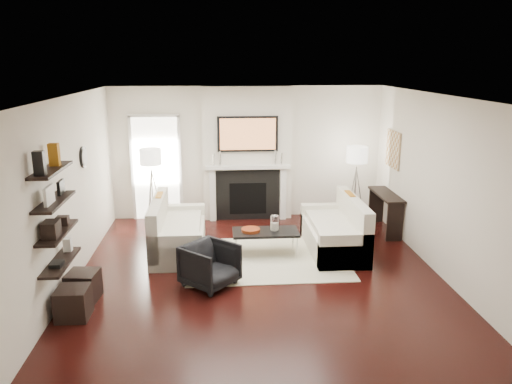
{
  "coord_description": "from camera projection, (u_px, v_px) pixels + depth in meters",
  "views": [
    {
      "loc": [
        -0.6,
        -7.08,
        3.19
      ],
      "look_at": [
        0.0,
        0.6,
        1.15
      ],
      "focal_mm": 35.0,
      "sensor_mm": 36.0,
      "label": 1
    }
  ],
  "objects": [
    {
      "name": "pillow_right_charcoal",
      "position": [
        359.0,
        215.0,
        8.19
      ],
      "size": [
        0.1,
        0.4,
        0.4
      ],
      "primitive_type": "cube",
      "color": "black",
      "rests_on": "loveseat_right_cushion"
    },
    {
      "name": "loveseat_right_cushion",
      "position": [
        331.0,
        225.0,
        8.52
      ],
      "size": [
        0.63,
        1.44,
        0.1
      ],
      "primitive_type": "cube",
      "color": "beige",
      "rests_on": "loveseat_right_base"
    },
    {
      "name": "shelf_lower",
      "position": [
        58.0,
        233.0,
        6.24
      ],
      "size": [
        0.25,
        1.0,
        0.04
      ],
      "primitive_type": "cube",
      "color": "black",
      "rests_on": "wall_left"
    },
    {
      "name": "pillow_left_orange",
      "position": [
        160.0,
        206.0,
        8.68
      ],
      "size": [
        0.1,
        0.42,
        0.42
      ],
      "primitive_type": "cube",
      "color": "#A06213",
      "rests_on": "loveseat_left_cushion"
    },
    {
      "name": "lamp_right_leg_b",
      "position": [
        351.0,
        196.0,
        9.79
      ],
      "size": [
        0.14,
        0.22,
        1.23
      ],
      "primitive_type": "cylinder",
      "rotation": [
        0.18,
        0.0,
        0.52
      ],
      "color": "silver",
      "rests_on": "floor"
    },
    {
      "name": "candlestick_l_tall",
      "position": [
        220.0,
        158.0,
        9.91
      ],
      "size": [
        0.04,
        0.04,
        0.3
      ],
      "primitive_type": "cylinder",
      "color": "silver",
      "rests_on": "mantel_shelf"
    },
    {
      "name": "console_leg_s",
      "position": [
        376.0,
        205.0,
        10.06
      ],
      "size": [
        0.3,
        0.04,
        0.71
      ],
      "primitive_type": "cube",
      "color": "black",
      "rests_on": "floor"
    },
    {
      "name": "console_top",
      "position": [
        386.0,
        194.0,
        9.43
      ],
      "size": [
        0.35,
        1.2,
        0.04
      ],
      "primitive_type": "cube",
      "color": "black",
      "rests_on": "floor"
    },
    {
      "name": "coffee_table",
      "position": [
        266.0,
        232.0,
        8.35
      ],
      "size": [
        1.1,
        0.55,
        0.04
      ],
      "primitive_type": "cube",
      "color": "black",
      "rests_on": "floor"
    },
    {
      "name": "decor_books",
      "position": [
        57.0,
        264.0,
        6.18
      ],
      "size": [
        0.14,
        0.2,
        0.05
      ],
      "primitive_type": "cube",
      "color": "black",
      "rests_on": "shelf_bottom"
    },
    {
      "name": "decor_wine_rack",
      "position": [
        51.0,
        229.0,
        6.0
      ],
      "size": [
        0.18,
        0.25,
        0.2
      ],
      "primitive_type": "cube",
      "color": "black",
      "rests_on": "shelf_lower"
    },
    {
      "name": "lamp_left_shade",
      "position": [
        150.0,
        157.0,
        9.28
      ],
      "size": [
        0.4,
        0.4,
        0.3
      ],
      "primitive_type": "cylinder",
      "color": "white",
      "rests_on": "lamp_left_post"
    },
    {
      "name": "loveseat_right_back",
      "position": [
        353.0,
        221.0,
        8.53
      ],
      "size": [
        0.18,
        1.8,
        0.8
      ],
      "primitive_type": "cube",
      "color": "beige",
      "rests_on": "floor"
    },
    {
      "name": "loveseat_left_arm_s",
      "position": [
        182.0,
        220.0,
        9.31
      ],
      "size": [
        0.85,
        0.18,
        0.6
      ],
      "primitive_type": "cube",
      "color": "beige",
      "rests_on": "floor"
    },
    {
      "name": "mantel_shelf",
      "position": [
        248.0,
        167.0,
        9.99
      ],
      "size": [
        1.7,
        0.18,
        0.07
      ],
      "primitive_type": "cube",
      "color": "white",
      "rests_on": "chimney_breast"
    },
    {
      "name": "fireplace_surround",
      "position": [
        248.0,
        195.0,
        10.19
      ],
      "size": [
        1.3,
        0.02,
        1.04
      ],
      "primitive_type": "cube",
      "color": "black",
      "rests_on": "floor"
    },
    {
      "name": "tv_screen",
      "position": [
        248.0,
        134.0,
        9.81
      ],
      "size": [
        1.1,
        0.0,
        0.62
      ],
      "primitive_type": "cube",
      "color": "#BF723F",
      "rests_on": "tv_body"
    },
    {
      "name": "lamp_left_leg_b",
      "position": [
        151.0,
        199.0,
        9.58
      ],
      "size": [
        0.14,
        0.22,
        1.23
      ],
      "primitive_type": "cylinder",
      "rotation": [
        0.18,
        0.0,
        0.52
      ],
      "color": "silver",
      "rests_on": "floor"
    },
    {
      "name": "clock_rim",
      "position": [
        83.0,
        157.0,
        7.91
      ],
      "size": [
        0.04,
        0.34,
        0.34
      ],
      "primitive_type": "cylinder",
      "rotation": [
        0.0,
        1.57,
        0.0
      ],
      "color": "black",
      "rests_on": "wall_left"
    },
    {
      "name": "loveseat_left_arm_n",
      "position": [
        175.0,
        252.0,
        7.74
      ],
      "size": [
        0.85,
        0.18,
        0.6
      ],
      "primitive_type": "cube",
      "color": "beige",
      "rests_on": "floor"
    },
    {
      "name": "lamp_left_leg_c",
      "position": [
        149.0,
        202.0,
        9.4
      ],
      "size": [
        0.14,
        0.22,
        1.23
      ],
      "primitive_type": "cylinder",
      "rotation": [
        0.18,
        0.0,
        2.62
      ],
      "color": "silver",
      "rests_on": "floor"
    },
    {
      "name": "shelf_top",
      "position": [
        51.0,
        170.0,
        6.04
      ],
      "size": [
        0.25,
        1.0,
        0.04
      ],
      "primitive_type": "cube",
      "color": "black",
      "rests_on": "wall_left"
    },
    {
      "name": "decor_magfile_b",
      "position": [
        54.0,
        155.0,
        6.17
      ],
      "size": [
        0.12,
        0.1,
        0.28
      ],
      "primitive_type": "cube",
      "color": "#A06213",
      "rests_on": "shelf_top"
    },
    {
      "name": "lamp_right_leg_a",
      "position": [
        360.0,
        197.0,
        9.71
      ],
      "size": [
        0.25,
        0.02,
        1.23
      ],
      "primitive_type": "cylinder",
      "rotation": [
        0.18,
        0.0,
        4.71
      ],
      "color": "silver",
      "rests_on": "floor"
    },
    {
      "name": "loveseat_right_base",
      "position": [
        333.0,
        239.0,
        8.59
      ],
      "size": [
        0.85,
        1.8,
        0.42
      ],
      "primitive_type": "cube",
      "color": "beige",
      "rests_on": "floor"
    },
    {
      "name": "loveseat_left_base",
      "position": [
        179.0,
        240.0,
        8.55
      ],
      "size": [
        0.85,
        1.8,
        0.42
      ],
      "primitive_type": "cube",
      "color": "beige",
      "rests_on": "floor"
    },
    {
      "name": "hallway_panel",
      "position": [
        156.0,
        169.0,
        10.15
      ],
      "size": [
        0.9,
        0.02,
        2.1
      ],
      "primitive_type": "cube",
      "color": "white",
      "rests_on": "floor"
    },
    {
      "name": "candlestick_r_tall",
      "position": [
        275.0,
        157.0,
        9.99
      ],
      "size": [
        0.04,
        0.04,
        0.3
      ],
      "primitive_type": "cylinder",
      "color": "silver",
      "rests_on": "mantel_shelf"
    },
    {
      "name": "tv_body",
      "position": [
        248.0,
        134.0,
        9.84
      ],
      "size": [
        1.2,
        0.06,
        0.7
      ],
      "primitive_type": "cube",
      "color": "black",
      "rests_on": "chimney_breast"
    },
    {
      "name": "loveseat_right_arm_s",
      "position": [
        324.0,
        219.0,
        9.34
      ],
      "size": [
        0.85,
        0.18,
        0.6
      ],
      "primitive_type": "cube",
      "color": "beige",
      "rests_on": "floor"
    },
    {
      "name": "candlestick_r_short",
      "position": [
        282.0,
        159.0,
        10.01
      ],
      "size": [
        0.04,
        0.04,
        0.24
      ],
      "primitive_type": "cylinder",
      "color": "silver",
      "rests_on": "mantel_shelf"
    },
    {
      "name": "pillow_right_orange",
      "position": [
        349.0,
        205.0,
        8.77
      ],
      "size": [
        0.1,
        0.42,
        0.42
      ],
      "primitive_type": "cube",
      "color": "#A06213",
      "rests_on": "loveseat_right_cushion"
    },
    {
      "name": "coffee_leg_sw",
      "position": [
        235.0,
        240.0,
        8.58
      ],
      "size": [
        0.02,
        0.02,
        0.38
      ],
      "primitive_type": "cylinder",
      "color": "silver",
      "rests_on": "floor"
    },
    {
      "name": "pillow_left_charcoal",
      "position": [
        156.0,
        217.0,
        8.1
      ],
      "size": [
        0.1,
        0.4,
        0.4
      ],
      "primitive_type": "cube",
      "color": "black",
      "rests_on": "loveseat_left_cushion"
    },
    {
      "name": "lamp_right_post",
      "position": [
        355.0,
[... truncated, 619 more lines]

